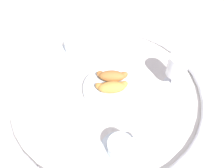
% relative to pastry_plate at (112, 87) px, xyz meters
% --- Properties ---
extents(ground_plane, '(2.20, 2.20, 0.00)m').
position_rel_pastry_plate_xyz_m(ground_plane, '(-0.02, -0.00, -0.01)').
color(ground_plane, silver).
extents(table_chrome_rim, '(0.76, 0.76, 0.02)m').
position_rel_pastry_plate_xyz_m(table_chrome_rim, '(-0.02, -0.00, -0.00)').
color(table_chrome_rim, silver).
rests_on(table_chrome_rim, ground_plane).
extents(pastry_plate, '(0.23, 0.23, 0.02)m').
position_rel_pastry_plate_xyz_m(pastry_plate, '(0.00, 0.00, 0.00)').
color(pastry_plate, silver).
rests_on(pastry_plate, ground_plane).
extents(croissant_large, '(0.14, 0.07, 0.04)m').
position_rel_pastry_plate_xyz_m(croissant_large, '(-0.00, -0.02, 0.03)').
color(croissant_large, '#CC893D').
rests_on(croissant_large, pastry_plate).
extents(croissant_small, '(0.14, 0.07, 0.04)m').
position_rel_pastry_plate_xyz_m(croissant_small, '(0.00, 0.03, 0.03)').
color(croissant_small, '#AD6B33').
rests_on(croissant_small, pastry_plate).
extents(coffee_cup_near, '(0.14, 0.14, 0.06)m').
position_rel_pastry_plate_xyz_m(coffee_cup_near, '(-0.17, 0.23, 0.01)').
color(coffee_cup_near, silver).
rests_on(coffee_cup_near, ground_plane).
extents(coffee_cup_far, '(0.14, 0.14, 0.06)m').
position_rel_pastry_plate_xyz_m(coffee_cup_far, '(0.02, -0.25, 0.01)').
color(coffee_cup_far, silver).
rests_on(coffee_cup_far, ground_plane).
extents(juice_glass_left, '(0.08, 0.08, 0.14)m').
position_rel_pastry_plate_xyz_m(juice_glass_left, '(-0.19, -0.07, 0.08)').
color(juice_glass_left, white).
rests_on(juice_glass_left, ground_plane).
extents(juice_glass_right, '(0.08, 0.08, 0.14)m').
position_rel_pastry_plate_xyz_m(juice_glass_right, '(0.24, 0.03, 0.08)').
color(juice_glass_right, white).
rests_on(juice_glass_right, ground_plane).
extents(sugar_packet, '(0.06, 0.04, 0.01)m').
position_rel_pastry_plate_xyz_m(sugar_packet, '(-0.03, 0.22, -0.01)').
color(sugar_packet, white).
rests_on(sugar_packet, ground_plane).
extents(folded_napkin, '(0.14, 0.14, 0.01)m').
position_rel_pastry_plate_xyz_m(folded_napkin, '(0.19, -0.09, -0.01)').
color(folded_napkin, silver).
rests_on(folded_napkin, ground_plane).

